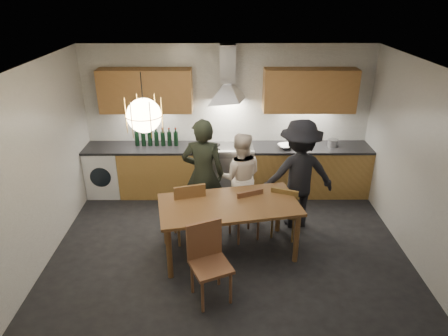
{
  "coord_description": "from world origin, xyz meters",
  "views": [
    {
      "loc": [
        -0.1,
        -4.54,
        3.47
      ],
      "look_at": [
        -0.07,
        0.4,
        1.2
      ],
      "focal_mm": 32.0,
      "sensor_mm": 36.0,
      "label": 1
    }
  ],
  "objects_px": {
    "person_left": "(203,174)",
    "wine_bottles": "(156,137)",
    "person_mid": "(240,177)",
    "person_right": "(299,175)",
    "dining_table": "(229,209)",
    "stock_pot": "(333,143)",
    "chair_front": "(208,256)",
    "mixing_bowl": "(286,147)",
    "chair_back_left": "(189,208)"
  },
  "relations": [
    {
      "from": "person_left",
      "to": "wine_bottles",
      "type": "height_order",
      "value": "person_left"
    },
    {
      "from": "person_mid",
      "to": "person_right",
      "type": "xyz_separation_m",
      "value": [
        0.88,
        -0.19,
        0.13
      ]
    },
    {
      "from": "dining_table",
      "to": "stock_pot",
      "type": "height_order",
      "value": "stock_pot"
    },
    {
      "from": "chair_front",
      "to": "person_mid",
      "type": "height_order",
      "value": "person_mid"
    },
    {
      "from": "stock_pot",
      "to": "person_left",
      "type": "bearing_deg",
      "value": -154.17
    },
    {
      "from": "chair_front",
      "to": "person_mid",
      "type": "distance_m",
      "value": 1.84
    },
    {
      "from": "dining_table",
      "to": "stock_pot",
      "type": "distance_m",
      "value": 2.59
    },
    {
      "from": "wine_bottles",
      "to": "dining_table",
      "type": "bearing_deg",
      "value": -56.38
    },
    {
      "from": "mixing_bowl",
      "to": "wine_bottles",
      "type": "relative_size",
      "value": 0.35
    },
    {
      "from": "person_right",
      "to": "mixing_bowl",
      "type": "xyz_separation_m",
      "value": [
        -0.06,
        0.98,
        0.07
      ]
    },
    {
      "from": "dining_table",
      "to": "mixing_bowl",
      "type": "bearing_deg",
      "value": 48.66
    },
    {
      "from": "chair_back_left",
      "to": "stock_pot",
      "type": "distance_m",
      "value": 2.88
    },
    {
      "from": "person_left",
      "to": "person_right",
      "type": "relative_size",
      "value": 1.01
    },
    {
      "from": "chair_back_left",
      "to": "stock_pot",
      "type": "height_order",
      "value": "stock_pot"
    },
    {
      "from": "dining_table",
      "to": "person_mid",
      "type": "height_order",
      "value": "person_mid"
    },
    {
      "from": "chair_front",
      "to": "person_mid",
      "type": "bearing_deg",
      "value": 52.11
    },
    {
      "from": "dining_table",
      "to": "person_mid",
      "type": "distance_m",
      "value": 0.95
    },
    {
      "from": "person_mid",
      "to": "stock_pot",
      "type": "bearing_deg",
      "value": -150.43
    },
    {
      "from": "person_left",
      "to": "stock_pot",
      "type": "xyz_separation_m",
      "value": [
        2.22,
        1.07,
        0.09
      ]
    },
    {
      "from": "chair_back_left",
      "to": "wine_bottles",
      "type": "distance_m",
      "value": 1.8
    },
    {
      "from": "chair_front",
      "to": "person_right",
      "type": "xyz_separation_m",
      "value": [
        1.33,
        1.58,
        0.31
      ]
    },
    {
      "from": "person_mid",
      "to": "person_right",
      "type": "height_order",
      "value": "person_right"
    },
    {
      "from": "dining_table",
      "to": "mixing_bowl",
      "type": "xyz_separation_m",
      "value": [
        1.01,
        1.72,
        0.23
      ]
    },
    {
      "from": "person_mid",
      "to": "mixing_bowl",
      "type": "distance_m",
      "value": 1.15
    },
    {
      "from": "mixing_bowl",
      "to": "wine_bottles",
      "type": "xyz_separation_m",
      "value": [
        -2.25,
        0.15,
        0.13
      ]
    },
    {
      "from": "person_mid",
      "to": "stock_pot",
      "type": "xyz_separation_m",
      "value": [
        1.65,
        0.87,
        0.23
      ]
    },
    {
      "from": "chair_back_left",
      "to": "chair_front",
      "type": "xyz_separation_m",
      "value": [
        0.3,
        -1.11,
        -0.0
      ]
    },
    {
      "from": "mixing_bowl",
      "to": "person_left",
      "type": "bearing_deg",
      "value": -144.54
    },
    {
      "from": "person_left",
      "to": "person_right",
      "type": "bearing_deg",
      "value": -176.32
    },
    {
      "from": "dining_table",
      "to": "person_left",
      "type": "xyz_separation_m",
      "value": [
        -0.38,
        0.73,
        0.18
      ]
    },
    {
      "from": "chair_back_left",
      "to": "person_left",
      "type": "bearing_deg",
      "value": -128.16
    },
    {
      "from": "person_left",
      "to": "wine_bottles",
      "type": "bearing_deg",
      "value": -49.43
    },
    {
      "from": "chair_front",
      "to": "mixing_bowl",
      "type": "bearing_deg",
      "value": 39.95
    },
    {
      "from": "person_right",
      "to": "stock_pot",
      "type": "relative_size",
      "value": 9.95
    },
    {
      "from": "chair_back_left",
      "to": "stock_pot",
      "type": "bearing_deg",
      "value": -163.12
    },
    {
      "from": "person_right",
      "to": "wine_bottles",
      "type": "bearing_deg",
      "value": -31.76
    },
    {
      "from": "wine_bottles",
      "to": "person_mid",
      "type": "bearing_deg",
      "value": -33.0
    },
    {
      "from": "stock_pot",
      "to": "wine_bottles",
      "type": "distance_m",
      "value": 3.08
    },
    {
      "from": "wine_bottles",
      "to": "chair_back_left",
      "type": "bearing_deg",
      "value": -67.16
    },
    {
      "from": "chair_back_left",
      "to": "person_mid",
      "type": "xyz_separation_m",
      "value": [
        0.76,
        0.67,
        0.17
      ]
    },
    {
      "from": "person_left",
      "to": "stock_pot",
      "type": "bearing_deg",
      "value": -150.92
    },
    {
      "from": "person_left",
      "to": "mixing_bowl",
      "type": "relative_size",
      "value": 6.58
    },
    {
      "from": "chair_front",
      "to": "person_right",
      "type": "bearing_deg",
      "value": 26.34
    },
    {
      "from": "chair_front",
      "to": "wine_bottles",
      "type": "bearing_deg",
      "value": 86.29
    },
    {
      "from": "chair_back_left",
      "to": "chair_front",
      "type": "distance_m",
      "value": 1.15
    },
    {
      "from": "mixing_bowl",
      "to": "person_mid",
      "type": "bearing_deg",
      "value": -136.37
    },
    {
      "from": "dining_table",
      "to": "wine_bottles",
      "type": "height_order",
      "value": "wine_bottles"
    },
    {
      "from": "person_mid",
      "to": "stock_pot",
      "type": "height_order",
      "value": "person_mid"
    },
    {
      "from": "mixing_bowl",
      "to": "stock_pot",
      "type": "height_order",
      "value": "stock_pot"
    },
    {
      "from": "person_left",
      "to": "person_right",
      "type": "xyz_separation_m",
      "value": [
        1.44,
        0.01,
        -0.01
      ]
    }
  ]
}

